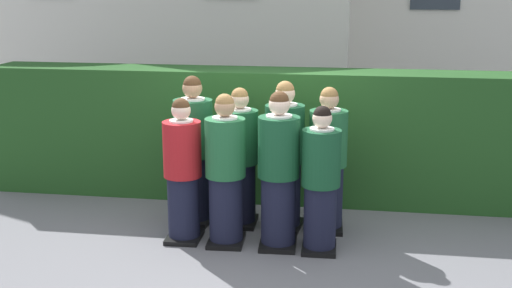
# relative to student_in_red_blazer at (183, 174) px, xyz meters

# --- Properties ---
(ground_plane) EXTENTS (60.00, 60.00, 0.00)m
(ground_plane) POSITION_rel_student_in_red_blazer_xyz_m (0.76, -0.04, -0.75)
(ground_plane) COLOR slate
(student_in_red_blazer) EXTENTS (0.41, 0.46, 1.58)m
(student_in_red_blazer) POSITION_rel_student_in_red_blazer_xyz_m (0.00, 0.00, 0.00)
(student_in_red_blazer) COLOR black
(student_in_red_blazer) RESTS_ON ground
(student_front_row_1) EXTENTS (0.43, 0.49, 1.65)m
(student_front_row_1) POSITION_rel_student_in_red_blazer_xyz_m (0.48, -0.03, 0.03)
(student_front_row_1) COLOR black
(student_front_row_1) RESTS_ON ground
(student_front_row_2) EXTENTS (0.44, 0.50, 1.69)m
(student_front_row_2) POSITION_rel_student_in_red_blazer_xyz_m (1.05, -0.02, 0.05)
(student_front_row_2) COLOR black
(student_front_row_2) RESTS_ON ground
(student_front_row_3) EXTENTS (0.40, 0.45, 1.56)m
(student_front_row_3) POSITION_rel_student_in_red_blazer_xyz_m (1.49, -0.07, -0.01)
(student_front_row_3) COLOR black
(student_front_row_3) RESTS_ON ground
(student_rear_row_0) EXTENTS (0.45, 0.53, 1.74)m
(student_rear_row_0) POSITION_rel_student_in_red_blazer_xyz_m (-0.02, 0.58, 0.08)
(student_rear_row_0) COLOR black
(student_rear_row_0) RESTS_ON ground
(student_rear_row_1) EXTENTS (0.42, 0.51, 1.62)m
(student_rear_row_1) POSITION_rel_student_in_red_blazer_xyz_m (0.53, 0.56, 0.02)
(student_rear_row_1) COLOR black
(student_rear_row_1) RESTS_ON ground
(student_rear_row_2) EXTENTS (0.44, 0.52, 1.71)m
(student_rear_row_2) POSITION_rel_student_in_red_blazer_xyz_m (1.04, 0.53, 0.06)
(student_rear_row_2) COLOR black
(student_rear_row_2) RESTS_ON ground
(student_rear_row_3) EXTENTS (0.43, 0.49, 1.65)m
(student_rear_row_3) POSITION_rel_student_in_red_blazer_xyz_m (1.53, 0.56, 0.03)
(student_rear_row_3) COLOR black
(student_rear_row_3) RESTS_ON ground
(hedge) EXTENTS (7.40, 0.70, 1.68)m
(hedge) POSITION_rel_student_in_red_blazer_xyz_m (0.76, 1.61, 0.09)
(hedge) COLOR #214C1E
(hedge) RESTS_ON ground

